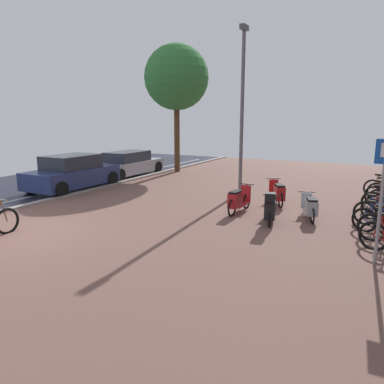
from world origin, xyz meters
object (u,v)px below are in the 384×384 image
at_px(bicycle_rack_09, 382,189).
at_px(parked_car_far, 128,164).
at_px(bicycle_rack_02, 377,222).
at_px(lamp_post, 242,104).
at_px(bicycle_rack_07, 383,196).
at_px(bicycle_rack_05, 383,204).
at_px(scooter_mid, 270,208).
at_px(street_tree, 176,78).
at_px(scooter_near, 310,207).
at_px(parking_sign, 382,189).
at_px(scooter_extra, 238,200).
at_px(scooter_far, 278,193).
at_px(bicycle_rack_04, 383,210).
at_px(parked_car_near, 72,173).
at_px(bicycle_rack_03, 376,215).

distance_m(bicycle_rack_09, parked_car_far, 11.89).
xyz_separation_m(bicycle_rack_02, lamp_post, (-5.03, 3.31, 3.18)).
distance_m(bicycle_rack_09, lamp_post, 6.25).
relative_size(bicycle_rack_07, lamp_post, 0.19).
bearing_deg(parked_car_far, bicycle_rack_05, -12.60).
relative_size(scooter_mid, street_tree, 0.23).
height_order(scooter_near, parking_sign, parking_sign).
bearing_deg(scooter_extra, bicycle_rack_05, 23.78).
bearing_deg(bicycle_rack_05, scooter_near, -141.16).
bearing_deg(street_tree, parking_sign, -42.98).
xyz_separation_m(scooter_mid, street_tree, (-7.54, 7.73, 4.67)).
bearing_deg(street_tree, bicycle_rack_05, -26.63).
distance_m(scooter_far, parked_car_far, 9.08).
xyz_separation_m(scooter_mid, parked_car_far, (-9.06, 5.17, 0.16)).
bearing_deg(scooter_near, bicycle_rack_04, 23.47).
bearing_deg(scooter_mid, scooter_far, 99.62).
xyz_separation_m(bicycle_rack_05, parked_car_far, (-11.94, 2.67, 0.25)).
distance_m(bicycle_rack_02, street_tree, 13.55).
distance_m(bicycle_rack_04, street_tree, 12.92).
distance_m(scooter_far, lamp_post, 3.83).
relative_size(bicycle_rack_05, parked_car_near, 0.33).
bearing_deg(bicycle_rack_07, bicycle_rack_05, -89.03).
height_order(bicycle_rack_03, scooter_far, bicycle_rack_03).
relative_size(parked_car_near, street_tree, 0.59).
bearing_deg(bicycle_rack_03, bicycle_rack_09, 88.63).
bearing_deg(scooter_near, parked_car_far, 157.11).
bearing_deg(parking_sign, parked_car_far, 149.18).
relative_size(bicycle_rack_02, parking_sign, 0.49).
distance_m(parked_car_far, parking_sign, 13.83).
height_order(bicycle_rack_07, bicycle_rack_09, bicycle_rack_09).
distance_m(scooter_mid, parking_sign, 3.56).
xyz_separation_m(parking_sign, street_tree, (-10.33, 9.63, 3.51)).
bearing_deg(lamp_post, scooter_extra, -70.86).
xyz_separation_m(parked_car_near, parking_sign, (11.72, -3.09, 0.92)).
bearing_deg(parked_car_near, bicycle_rack_07, 13.11).
relative_size(bicycle_rack_04, street_tree, 0.18).
distance_m(scooter_far, scooter_extra, 1.91).
distance_m(lamp_post, street_tree, 6.86).
relative_size(bicycle_rack_07, scooter_near, 0.78).
distance_m(bicycle_rack_04, bicycle_rack_09, 3.59).
distance_m(bicycle_rack_02, bicycle_rack_09, 5.03).
bearing_deg(bicycle_rack_07, lamp_post, -176.80).
distance_m(scooter_near, parked_car_near, 9.89).
height_order(bicycle_rack_05, scooter_extra, bicycle_rack_05).
height_order(bicycle_rack_05, street_tree, street_tree).
distance_m(bicycle_rack_04, bicycle_rack_05, 0.72).
xyz_separation_m(bicycle_rack_07, parked_car_near, (-11.80, -2.75, 0.35)).
height_order(parked_car_near, parking_sign, parking_sign).
bearing_deg(parking_sign, scooter_extra, 147.32).
distance_m(scooter_mid, street_tree, 11.77).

